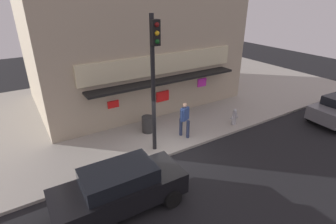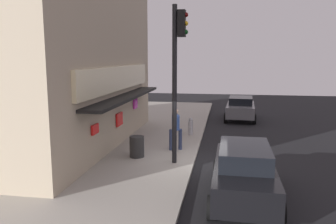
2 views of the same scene
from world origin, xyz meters
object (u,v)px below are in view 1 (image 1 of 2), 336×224
Objects in this scene: fire_hydrant at (234,117)px; trash_can at (148,124)px; pedestrian at (185,118)px; parked_car_black at (120,188)px; traffic_light at (154,70)px.

fire_hydrant is 4.71m from trash_can.
fire_hydrant is 1.05× the size of trash_can.
parked_car_black is at bearing -149.16° from pedestrian.
parked_car_black is (-3.18, -4.08, 0.27)m from trash_can.
parked_car_black is (-4.49, -2.68, -0.31)m from pedestrian.
pedestrian is at bearing 30.84° from parked_car_black.
traffic_light is at bearing 179.69° from fire_hydrant.
parked_car_black reaches higher than trash_can.
trash_can is at bearing 158.40° from fire_hydrant.
pedestrian is (1.81, 0.31, -2.73)m from traffic_light.
parked_car_black is (-7.56, -2.34, 0.27)m from fire_hydrant.
traffic_light reaches higher than fire_hydrant.
fire_hydrant is at bearing -21.60° from trash_can.
parked_car_black reaches higher than fire_hydrant.
fire_hydrant reaches higher than trash_can.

